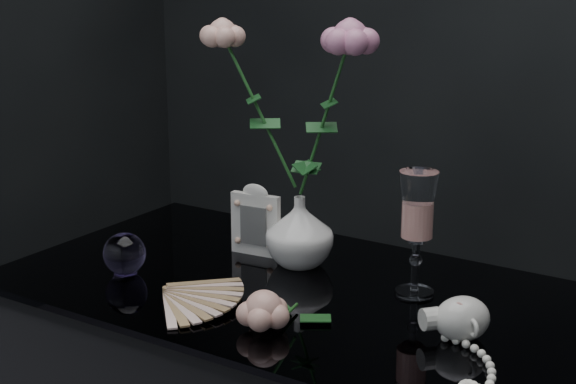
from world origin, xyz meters
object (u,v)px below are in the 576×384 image
Objects in this scene: wine_glass at (417,234)px; pearl_jar at (462,317)px; vase at (300,231)px; loose_rose at (264,310)px; picture_frame at (256,219)px; paperweight at (124,254)px.

pearl_jar is at bearing -42.83° from wine_glass.
vase is 0.29m from loose_rose.
pearl_jar is at bearing -22.62° from picture_frame.
wine_glass reaches higher than pearl_jar.
loose_rose is 0.74× the size of pearl_jar.
vase reaches higher than pearl_jar.
picture_frame reaches higher than loose_rose.
loose_rose is at bearing -58.91° from picture_frame.
loose_rose is (0.34, -0.06, -0.01)m from paperweight.
loose_rose is at bearing -117.60° from wine_glass.
wine_glass is 1.54× the size of picture_frame.
paperweight is at bearing 167.85° from loose_rose.
wine_glass is (0.24, -0.01, 0.04)m from vase.
paperweight is (-0.48, -0.20, -0.07)m from wine_glass.
pearl_jar is (0.37, -0.14, -0.03)m from vase.
wine_glass is 0.20m from pearl_jar.
picture_frame is at bearing 176.89° from wine_glass.
vase is at bearing 41.02° from paperweight.
vase is 0.53× the size of pearl_jar.
vase is at bearing -159.57° from pearl_jar.
paperweight is at bearing -132.76° from pearl_jar.
wine_glass is at bearing -3.09° from vase.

